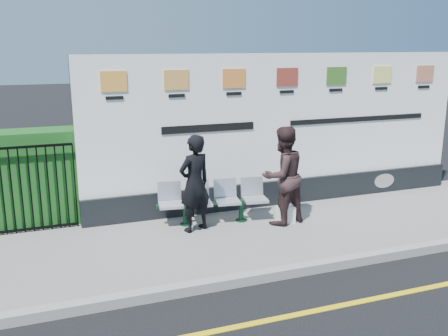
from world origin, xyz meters
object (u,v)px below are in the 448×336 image
billboard (283,140)px  bench (214,212)px  woman_right (283,176)px  woman_left (195,183)px

billboard → bench: (-1.71, -0.67, -1.09)m
woman_right → bench: bearing=-33.7°
billboard → bench: billboard is taller
bench → woman_left: (-0.42, -0.24, 0.64)m
billboard → woman_right: (-0.55, -1.09, -0.41)m
woman_left → woman_right: woman_right is taller
woman_left → bench: bearing=-170.6°
bench → woman_left: woman_left is taller
bench → woman_right: bearing=-11.6°
billboard → bench: 2.14m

